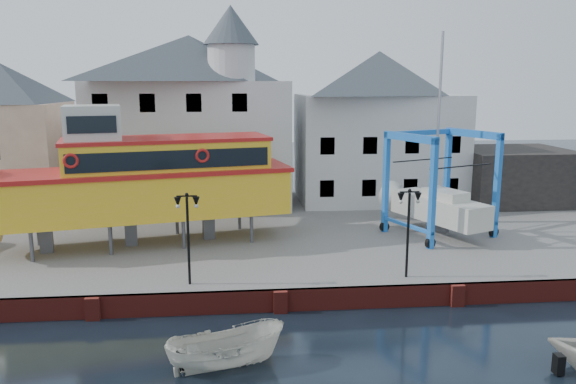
{
  "coord_description": "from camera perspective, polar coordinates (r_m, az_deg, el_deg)",
  "views": [
    {
      "loc": [
        -1.85,
        -23.11,
        9.96
      ],
      "look_at": [
        1.0,
        7.0,
        4.0
      ],
      "focal_mm": 35.0,
      "sensor_mm": 36.0,
      "label": 1
    }
  ],
  "objects": [
    {
      "name": "ground",
      "position": [
        25.24,
        -0.78,
        -12.1
      ],
      "size": [
        140.0,
        140.0,
        0.0
      ],
      "primitive_type": "plane",
      "color": "black",
      "rests_on": "ground"
    },
    {
      "name": "hardstanding",
      "position": [
        35.45,
        -2.23,
        -4.34
      ],
      "size": [
        44.0,
        22.0,
        1.0
      ],
      "primitive_type": "cube",
      "color": "#5E5A55",
      "rests_on": "ground"
    },
    {
      "name": "quay_wall",
      "position": [
        25.14,
        -0.8,
        -10.96
      ],
      "size": [
        44.0,
        0.47,
        1.0
      ],
      "color": "maroon",
      "rests_on": "ground"
    },
    {
      "name": "building_pink",
      "position": [
        44.33,
        -26.86,
        5.02
      ],
      "size": [
        8.0,
        7.0,
        10.3
      ],
      "color": "tan",
      "rests_on": "hardstanding"
    },
    {
      "name": "building_white_main",
      "position": [
        41.7,
        -9.63,
        7.39
      ],
      "size": [
        14.0,
        8.3,
        14.0
      ],
      "color": "silver",
      "rests_on": "hardstanding"
    },
    {
      "name": "building_white_right",
      "position": [
        43.62,
        9.07,
        6.59
      ],
      "size": [
        12.0,
        8.0,
        11.2
      ],
      "color": "silver",
      "rests_on": "hardstanding"
    },
    {
      "name": "shed_dark",
      "position": [
        45.74,
        21.79,
        1.59
      ],
      "size": [
        8.0,
        7.0,
        4.0
      ],
      "primitive_type": "cube",
      "color": "black",
      "rests_on": "hardstanding"
    },
    {
      "name": "lamp_post_left",
      "position": [
        25.09,
        -10.18,
        -2.37
      ],
      "size": [
        1.12,
        0.32,
        4.2
      ],
      "color": "black",
      "rests_on": "hardstanding"
    },
    {
      "name": "lamp_post_right",
      "position": [
        26.2,
        12.18,
        -1.87
      ],
      "size": [
        1.12,
        0.32,
        4.2
      ],
      "color": "black",
      "rests_on": "hardstanding"
    },
    {
      "name": "tour_boat",
      "position": [
        31.85,
        -15.87,
        1.13
      ],
      "size": [
        18.28,
        7.91,
        7.75
      ],
      "rotation": [
        0.0,
        0.0,
        0.21
      ],
      "color": "#59595E",
      "rests_on": "hardstanding"
    },
    {
      "name": "travel_lift",
      "position": [
        34.86,
        14.34,
        -0.77
      ],
      "size": [
        6.71,
        7.95,
        11.77
      ],
      "rotation": [
        0.0,
        0.0,
        0.4
      ],
      "color": "blue",
      "rests_on": "hardstanding"
    },
    {
      "name": "motorboat_a",
      "position": [
        20.91,
        -6.25,
        -17.37
      ],
      "size": [
        4.53,
        2.57,
        1.65
      ],
      "primitive_type": "imported",
      "rotation": [
        0.0,
        0.0,
        1.81
      ],
      "color": "beige",
      "rests_on": "ground"
    }
  ]
}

